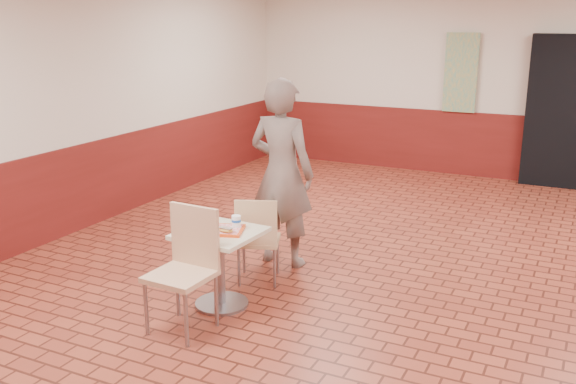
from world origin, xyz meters
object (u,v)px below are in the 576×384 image
at_px(paper_cup, 236,221).
at_px(long_john_donut, 225,230).
at_px(chair_main_front, 186,262).
at_px(customer, 282,173).
at_px(serving_tray, 220,230).
at_px(main_table, 220,256).
at_px(chair_main_back, 258,236).
at_px(ring_donut, 212,224).

bearing_deg(paper_cup, long_john_donut, -92.87).
relative_size(chair_main_front, customer, 0.53).
bearing_deg(serving_tray, chair_main_front, -93.60).
xyz_separation_m(main_table, long_john_donut, (0.09, -0.06, 0.27)).
bearing_deg(chair_main_back, long_john_donut, 72.14).
relative_size(ring_donut, paper_cup, 1.00).
height_order(chair_main_front, chair_main_back, chair_main_front).
xyz_separation_m(ring_donut, paper_cup, (0.20, 0.06, 0.04)).
distance_m(chair_main_front, customer, 1.64).
relative_size(chair_main_front, chair_main_back, 1.18).
height_order(customer, paper_cup, customer).
xyz_separation_m(chair_main_back, long_john_donut, (0.04, -0.63, 0.26)).
bearing_deg(paper_cup, ring_donut, -162.96).
bearing_deg(long_john_donut, paper_cup, 87.13).
bearing_deg(serving_tray, ring_donut, 157.74).
bearing_deg(main_table, chair_main_front, -93.60).
distance_m(chair_main_front, chair_main_back, 1.03).
distance_m(chair_main_back, serving_tray, 0.61).
distance_m(ring_donut, long_john_donut, 0.22).
bearing_deg(paper_cup, customer, 94.75).
relative_size(chair_main_back, long_john_donut, 5.84).
xyz_separation_m(main_table, serving_tray, (-0.00, -0.00, 0.23)).
height_order(main_table, customer, customer).
distance_m(main_table, long_john_donut, 0.29).
height_order(chair_main_front, serving_tray, chair_main_front).
height_order(ring_donut, paper_cup, paper_cup).
height_order(chair_main_back, ring_donut, chair_main_back).
height_order(main_table, paper_cup, paper_cup).
height_order(chair_main_back, long_john_donut, chair_main_back).
xyz_separation_m(chair_main_back, customer, (-0.03, 0.57, 0.47)).
height_order(customer, ring_donut, customer).
bearing_deg(chair_main_back, main_table, 63.01).
bearing_deg(chair_main_front, main_table, 89.15).
bearing_deg(ring_donut, long_john_donut, -27.12).
distance_m(long_john_donut, paper_cup, 0.17).
bearing_deg(long_john_donut, chair_main_front, -107.35).
bearing_deg(chair_main_front, paper_cup, 79.49).
bearing_deg(long_john_donut, chair_main_back, 94.08).
relative_size(serving_tray, paper_cup, 3.98).
bearing_deg(customer, ring_donut, 86.42).
xyz_separation_m(chair_main_front, long_john_donut, (0.12, 0.40, 0.17)).
bearing_deg(customer, paper_cup, 97.33).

